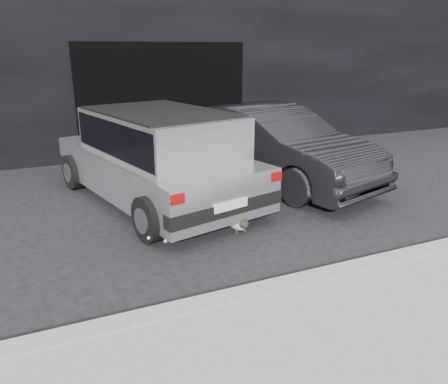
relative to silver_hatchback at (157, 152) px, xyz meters
name	(u,v)px	position (x,y,z in m)	size (l,w,h in m)	color
ground	(178,215)	(0.08, -0.78, -0.84)	(80.00, 80.00, 0.00)	black
building_facade	(141,47)	(1.08, 5.22, 1.66)	(34.00, 4.00, 5.00)	black
garage_opening	(164,100)	(1.08, 3.21, 0.46)	(4.00, 0.10, 2.60)	black
curb	(336,275)	(1.08, -3.38, -0.78)	(18.00, 0.25, 0.12)	gray
sidewalk	(422,337)	(1.08, -4.58, -0.78)	(18.00, 2.20, 0.11)	gray
silver_hatchback	(157,152)	(0.00, 0.00, 0.00)	(2.80, 4.48, 1.53)	#A4A6A9
second_car	(271,145)	(2.26, 0.22, -0.11)	(1.54, 4.40, 1.45)	black
cat_siamese	(238,222)	(0.68, -1.67, -0.72)	(0.26, 0.74, 0.25)	beige
cat_white	(172,223)	(-0.24, -1.49, -0.65)	(0.73, 0.52, 0.39)	silver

